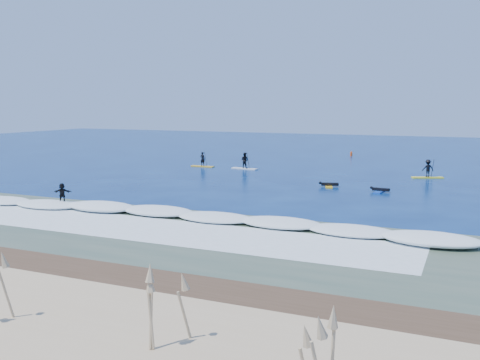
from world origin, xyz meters
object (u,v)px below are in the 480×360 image
at_px(sup_paddler_right, 428,170).
at_px(prone_paddler_near, 329,185).
at_px(wave_surfer, 62,194).
at_px(sup_paddler_center, 245,162).
at_px(sup_paddler_left, 203,161).
at_px(marker_buoy, 351,154).
at_px(prone_paddler_far, 380,190).

distance_m(sup_paddler_right, prone_paddler_near, 11.17).
bearing_deg(wave_surfer, sup_paddler_right, 26.68).
relative_size(sup_paddler_center, sup_paddler_right, 1.02).
bearing_deg(sup_paddler_left, marker_buoy, 58.51).
bearing_deg(sup_paddler_left, prone_paddler_far, -22.18).
xyz_separation_m(prone_paddler_near, prone_paddler_far, (4.27, -0.99, -0.01)).
height_order(sup_paddler_right, prone_paddler_far, sup_paddler_right).
height_order(sup_paddler_center, wave_surfer, sup_paddler_center).
xyz_separation_m(wave_surfer, marker_buoy, (10.45, 41.61, -0.47)).
bearing_deg(marker_buoy, prone_paddler_near, -81.89).
bearing_deg(sup_paddler_right, sup_paddler_left, 157.99).
bearing_deg(sup_paddler_center, marker_buoy, 75.02).
height_order(sup_paddler_center, marker_buoy, sup_paddler_center).
height_order(prone_paddler_near, marker_buoy, marker_buoy).
xyz_separation_m(sup_paddler_left, prone_paddler_far, (20.23, -9.26, -0.44)).
xyz_separation_m(prone_paddler_near, wave_surfer, (-14.22, -15.19, 0.64)).
xyz_separation_m(sup_paddler_center, wave_surfer, (-3.22, -23.35, 0.04)).
bearing_deg(marker_buoy, sup_paddler_right, -58.76).
bearing_deg(prone_paddler_far, wave_surfer, 132.36).
height_order(sup_paddler_left, prone_paddler_near, sup_paddler_left).
bearing_deg(sup_paddler_right, wave_surfer, -154.67).
height_order(sup_paddler_right, marker_buoy, sup_paddler_right).
distance_m(sup_paddler_left, sup_paddler_right, 22.96).
bearing_deg(sup_paddler_right, prone_paddler_far, -128.77).
distance_m(sup_paddler_right, marker_buoy, 20.74).
relative_size(sup_paddler_right, wave_surfer, 1.45).
xyz_separation_m(sup_paddler_left, marker_buoy, (12.20, 18.15, -0.26)).
xyz_separation_m(sup_paddler_left, wave_surfer, (1.75, -23.46, 0.21)).
bearing_deg(prone_paddler_far, sup_paddler_right, -10.86).
relative_size(prone_paddler_far, wave_surfer, 0.99).
xyz_separation_m(sup_paddler_right, prone_paddler_far, (-2.72, -9.69, -0.63)).
bearing_deg(sup_paddler_right, marker_buoy, 98.17).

